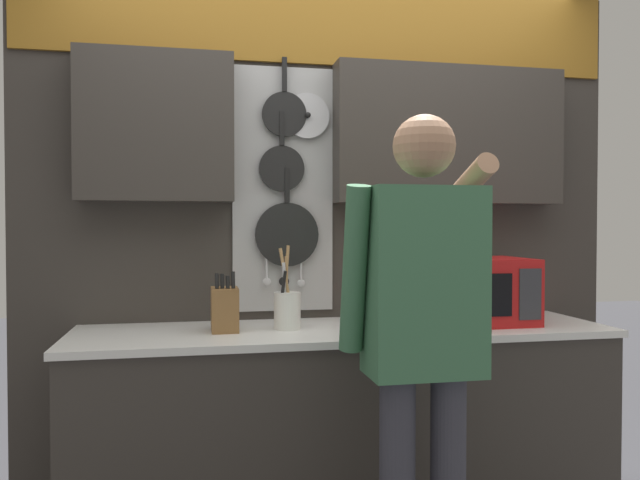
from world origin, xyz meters
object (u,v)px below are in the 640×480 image
object	(u,v)px
microwave	(475,290)
knife_block	(225,309)
utensil_crock	(287,308)
person	(422,320)

from	to	relation	value
microwave	knife_block	xyz separation A→B (m)	(-1.12, 0.00, -0.05)
microwave	utensil_crock	xyz separation A→B (m)	(-0.86, 0.00, -0.06)
utensil_crock	microwave	bearing A→B (deg)	-0.12
utensil_crock	person	bearing A→B (deg)	-60.30
utensil_crock	knife_block	bearing A→B (deg)	-179.78
knife_block	person	xyz separation A→B (m)	(0.62, -0.63, 0.03)
knife_block	utensil_crock	size ratio (longest dim) A/B	0.71
microwave	person	xyz separation A→B (m)	(-0.49, -0.63, -0.02)
knife_block	person	size ratio (longest dim) A/B	0.15
microwave	utensil_crock	distance (m)	0.86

